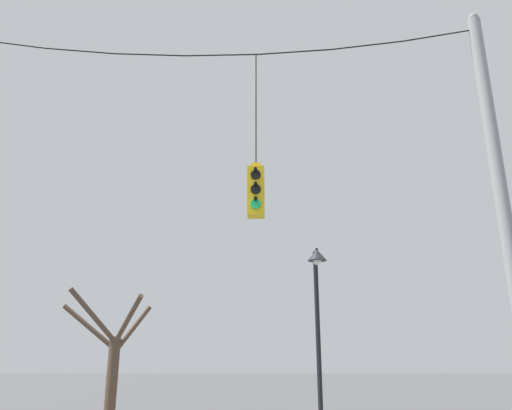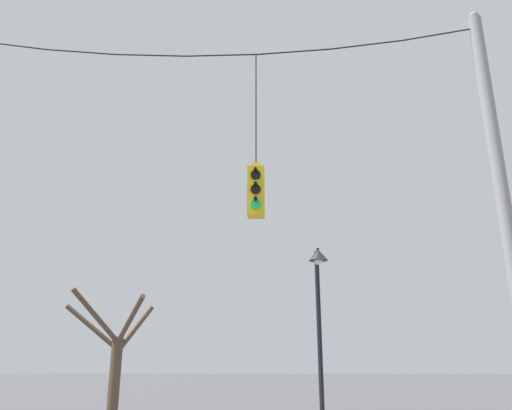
# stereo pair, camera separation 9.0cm
# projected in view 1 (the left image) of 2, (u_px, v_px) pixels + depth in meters

# --- Properties ---
(utility_pole_right) EXTENTS (0.27, 0.27, 9.43)m
(utility_pole_right) POSITION_uv_depth(u_px,v_px,m) (505.00, 217.00, 9.69)
(utility_pole_right) COLOR gray
(utility_pole_right) RESTS_ON ground_plane
(span_wire) EXTENTS (11.20, 0.03, 0.56)m
(span_wire) POSITION_uv_depth(u_px,v_px,m) (222.00, 48.00, 11.06)
(span_wire) COLOR black
(traffic_light_over_intersection) EXTENTS (0.34, 0.46, 3.72)m
(traffic_light_over_intersection) POSITION_uv_depth(u_px,v_px,m) (256.00, 190.00, 10.01)
(traffic_light_over_intersection) COLOR yellow
(street_lamp) EXTENTS (0.49, 0.84, 4.80)m
(street_lamp) POSITION_uv_depth(u_px,v_px,m) (318.00, 296.00, 12.56)
(street_lamp) COLOR black
(street_lamp) RESTS_ON ground_plane
(bare_tree) EXTENTS (2.99, 2.08, 4.28)m
(bare_tree) POSITION_uv_depth(u_px,v_px,m) (111.00, 359.00, 16.01)
(bare_tree) COLOR brown
(bare_tree) RESTS_ON ground_plane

